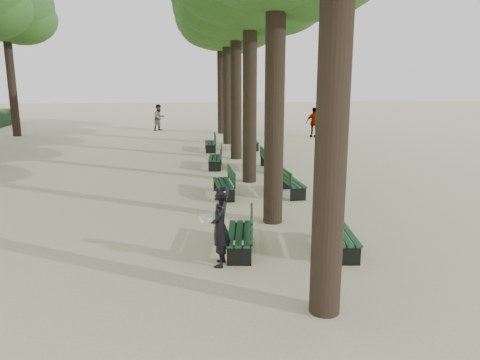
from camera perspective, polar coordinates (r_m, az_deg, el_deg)
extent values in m
plane|color=beige|center=(9.93, -1.60, -10.69)|extent=(120.00, 120.00, 0.00)
cylinder|color=#33261C|center=(7.43, 11.36, 10.99)|extent=(0.52, 0.52, 7.50)
cylinder|color=#33261C|center=(12.29, 4.27, 11.78)|extent=(0.52, 0.52, 7.50)
cylinder|color=#33261C|center=(17.23, 1.20, 12.07)|extent=(0.52, 0.52, 7.50)
cylinder|color=#33261C|center=(22.20, -0.49, 12.22)|extent=(0.52, 0.52, 7.50)
cylinder|color=#33261C|center=(27.18, -1.57, 12.30)|extent=(0.52, 0.52, 7.50)
ellipsoid|color=#25541D|center=(27.43, -1.62, 20.58)|extent=(6.00, 6.00, 4.50)
cylinder|color=#33261C|center=(32.16, -2.31, 12.36)|extent=(0.52, 0.52, 7.50)
ellipsoid|color=#25541D|center=(32.38, -2.38, 19.37)|extent=(6.00, 6.00, 4.50)
cylinder|color=#33261C|center=(34.01, -26.16, 11.54)|extent=(0.52, 0.52, 8.00)
ellipsoid|color=#25541D|center=(34.28, -26.87, 18.55)|extent=(6.00, 6.00, 4.50)
cube|color=black|center=(10.69, -0.10, -7.64)|extent=(0.75, 1.85, 0.45)
cube|color=#0E321C|center=(10.61, -0.10, -6.50)|extent=(0.77, 1.86, 0.04)
cube|color=#0E321C|center=(10.52, 1.43, -5.12)|extent=(0.28, 1.79, 0.40)
cube|color=black|center=(15.47, -2.08, -1.20)|extent=(0.60, 1.82, 0.45)
cube|color=#0E321C|center=(15.42, -2.09, -0.39)|extent=(0.62, 1.82, 0.04)
cube|color=#0E321C|center=(15.39, -1.06, 0.63)|extent=(0.12, 1.80, 0.40)
cube|color=black|center=(20.23, -3.09, 2.11)|extent=(0.68, 1.84, 0.45)
cube|color=#0E321C|center=(20.19, -3.10, 2.73)|extent=(0.70, 1.84, 0.04)
cube|color=#0E321C|center=(20.14, -2.31, 3.49)|extent=(0.20, 1.80, 0.40)
cube|color=black|center=(24.80, -3.69, 4.07)|extent=(0.55, 1.81, 0.45)
cube|color=#0E321C|center=(24.77, -3.70, 4.58)|extent=(0.57, 1.81, 0.04)
cube|color=#0E321C|center=(24.74, -3.05, 5.21)|extent=(0.07, 1.80, 0.40)
cube|color=black|center=(10.94, 12.20, -7.44)|extent=(0.68, 1.84, 0.45)
cube|color=#0E321C|center=(10.87, 12.25, -6.33)|extent=(0.70, 1.84, 0.04)
cube|color=#0E321C|center=(10.73, 10.86, -5.01)|extent=(0.20, 1.80, 0.40)
cube|color=black|center=(15.76, 6.30, -1.01)|extent=(0.67, 1.84, 0.45)
cube|color=#0E321C|center=(15.71, 6.32, -0.21)|extent=(0.69, 1.84, 0.04)
cube|color=#0E321C|center=(15.57, 5.36, 0.72)|extent=(0.19, 1.80, 0.40)
cube|color=black|center=(19.87, 3.65, 1.90)|extent=(0.53, 1.80, 0.45)
cube|color=#0E321C|center=(19.83, 3.66, 2.54)|extent=(0.55, 1.80, 0.04)
cube|color=#0E321C|center=(19.74, 2.87, 3.30)|extent=(0.05, 1.80, 0.40)
cube|color=black|center=(25.37, 1.48, 4.28)|extent=(0.53, 1.80, 0.45)
cube|color=#0E321C|center=(25.34, 1.49, 4.79)|extent=(0.55, 1.80, 0.04)
cube|color=#0E321C|center=(25.26, 0.86, 5.38)|extent=(0.05, 1.80, 0.40)
imported|color=black|center=(9.78, -2.45, -5.72)|extent=(0.45, 0.73, 1.70)
cube|color=white|center=(9.71, -3.93, -4.65)|extent=(0.37, 0.29, 0.12)
imported|color=#262628|center=(32.95, 0.86, 7.24)|extent=(0.67, 1.08, 1.61)
imported|color=#262628|center=(34.30, -9.81, 7.51)|extent=(0.91, 0.91, 1.88)
imported|color=#262628|center=(30.64, 9.04, 6.95)|extent=(1.13, 0.43, 1.89)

